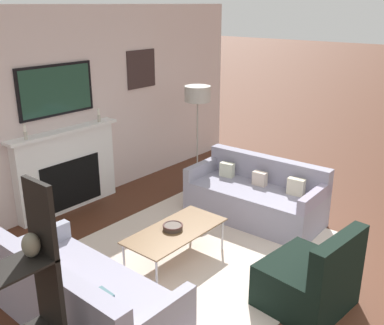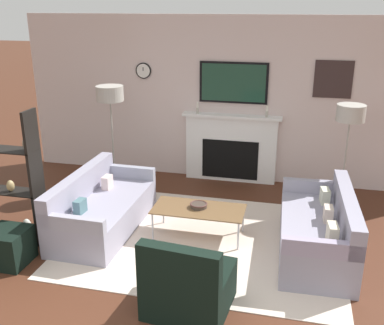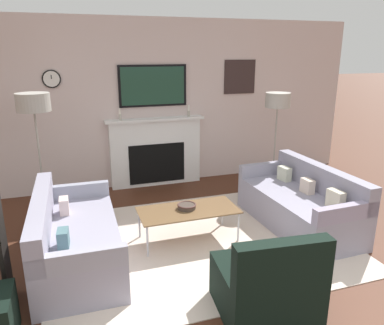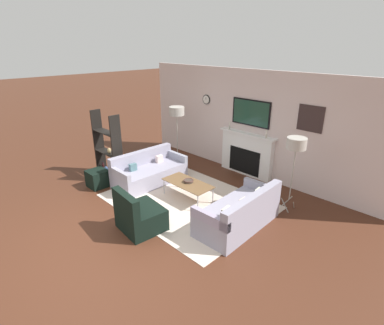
% 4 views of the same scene
% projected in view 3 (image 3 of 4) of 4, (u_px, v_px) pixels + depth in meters
% --- Properties ---
extents(fireplace_wall, '(7.19, 0.28, 2.70)m').
position_uv_depth(fireplace_wall, '(154.00, 112.00, 6.15)').
color(fireplace_wall, beige).
rests_on(fireplace_wall, ground_plane).
extents(area_rug, '(3.41, 2.61, 0.01)m').
position_uv_depth(area_rug, '(198.00, 241.00, 4.46)').
color(area_rug, beige).
rests_on(area_rug, ground_plane).
extents(couch_left, '(0.86, 1.82, 0.76)m').
position_uv_depth(couch_left, '(74.00, 239.00, 3.96)').
color(couch_left, '#9793A7').
rests_on(couch_left, ground_plane).
extents(couch_right, '(0.87, 1.77, 0.78)m').
position_uv_depth(couch_right, '(301.00, 205.00, 4.80)').
color(couch_right, '#9793A7').
rests_on(couch_right, ground_plane).
extents(armchair, '(0.85, 0.80, 0.83)m').
position_uv_depth(armchair, '(267.00, 286.00, 3.16)').
color(armchair, black).
rests_on(armchair, ground_plane).
extents(coffee_table, '(1.17, 0.55, 0.39)m').
position_uv_depth(coffee_table, '(188.00, 211.00, 4.41)').
color(coffee_table, brown).
rests_on(coffee_table, ground_plane).
extents(decorative_bowl, '(0.22, 0.22, 0.06)m').
position_uv_depth(decorative_bowl, '(187.00, 206.00, 4.42)').
color(decorative_bowl, '#43362E').
rests_on(decorative_bowl, coffee_table).
extents(floor_lamp_left, '(0.41, 0.41, 1.70)m').
position_uv_depth(floor_lamp_left, '(33.00, 104.00, 4.65)').
color(floor_lamp_left, '#9E998E').
rests_on(floor_lamp_left, ground_plane).
extents(floor_lamp_right, '(0.38, 0.38, 1.58)m').
position_uv_depth(floor_lamp_right, '(278.00, 102.00, 5.74)').
color(floor_lamp_right, '#9E998E').
rests_on(floor_lamp_right, ground_plane).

